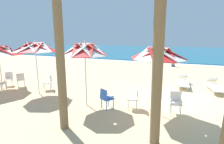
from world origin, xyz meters
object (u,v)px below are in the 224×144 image
object	(u,v)px
beachgoer_seated	(173,64)
beach_umbrella_2	(35,48)
plastic_chair_1	(134,97)
plastic_chair_2	(106,98)
plastic_chair_0	(176,101)
beach_umbrella_1	(85,50)
plastic_chair_4	(9,78)
sun_lounger_1	(183,82)
beach_umbrella_0	(158,54)
plastic_chair_3	(49,81)
plastic_chair_6	(21,79)
sun_lounger_0	(215,86)
palm_tree_0	(57,5)
palm_tree_2	(161,12)

from	to	relation	value
beachgoer_seated	beach_umbrella_2	bearing A→B (deg)	-117.15
plastic_chair_1	plastic_chair_2	bearing A→B (deg)	-154.47
plastic_chair_0	beach_umbrella_1	world-z (taller)	beach_umbrella_1
plastic_chair_4	sun_lounger_1	size ratio (longest dim) A/B	0.40
beach_umbrella_0	beachgoer_seated	bearing A→B (deg)	90.04
plastic_chair_3	sun_lounger_1	xyz separation A→B (m)	(7.05, 3.75, -0.22)
beach_umbrella_0	beach_umbrella_2	distance (m)	6.09
beach_umbrella_0	sun_lounger_1	distance (m)	5.05
plastic_chair_0	plastic_chair_4	size ratio (longest dim) A/B	1.00
beach_umbrella_2	plastic_chair_6	world-z (taller)	beach_umbrella_2
beach_umbrella_1	sun_lounger_1	bearing A→B (deg)	51.52
plastic_chair_2	beach_umbrella_0	bearing A→B (deg)	10.83
beach_umbrella_0	sun_lounger_0	bearing A→B (deg)	57.92
beach_umbrella_2	sun_lounger_1	size ratio (longest dim) A/B	1.28
plastic_chair_1	beachgoer_seated	xyz separation A→B (m)	(0.88, 11.77, -0.20)
beach_umbrella_2	plastic_chair_6	distance (m)	2.75
beach_umbrella_0	palm_tree_0	bearing A→B (deg)	-138.21
plastic_chair_1	palm_tree_2	world-z (taller)	palm_tree_2
plastic_chair_3	plastic_chair_0	bearing A→B (deg)	-3.77
plastic_chair_1	beach_umbrella_1	distance (m)	2.83
plastic_chair_3	sun_lounger_1	bearing A→B (deg)	28.03
sun_lounger_0	palm_tree_2	world-z (taller)	palm_tree_2
beach_umbrella_0	beachgoer_seated	xyz separation A→B (m)	(-0.01, 11.90, -2.03)
sun_lounger_0	sun_lounger_1	bearing A→B (deg)	169.57
plastic_chair_2	beach_umbrella_2	size ratio (longest dim) A/B	0.31
plastic_chair_1	beach_umbrella_1	bearing A→B (deg)	-166.24
plastic_chair_2	plastic_chair_6	world-z (taller)	same
palm_tree_2	beachgoer_seated	size ratio (longest dim) A/B	5.85
plastic_chair_0	plastic_chair_6	distance (m)	8.73
plastic_chair_3	beach_umbrella_1	bearing A→B (deg)	-19.42
beach_umbrella_2	plastic_chair_3	distance (m)	2.05
beach_umbrella_2	plastic_chair_3	xyz separation A→B (m)	(0.02, 0.72, -1.92)
palm_tree_2	beachgoer_seated	bearing A→B (deg)	91.26
plastic_chair_4	plastic_chair_3	bearing A→B (deg)	6.37
beach_umbrella_1	plastic_chair_3	distance (m)	3.88
sun_lounger_1	plastic_chair_3	bearing A→B (deg)	-151.97
plastic_chair_0	sun_lounger_1	world-z (taller)	plastic_chair_0
palm_tree_0	plastic_chair_4	bearing A→B (deg)	156.73
plastic_chair_4	sun_lounger_0	distance (m)	12.18
plastic_chair_2	plastic_chair_6	size ratio (longest dim) A/B	1.00
plastic_chair_4	palm_tree_2	xyz separation A→B (m)	(9.24, -2.62, 3.01)
plastic_chair_2	beachgoer_seated	distance (m)	12.43
beach_umbrella_0	beach_umbrella_2	world-z (taller)	beach_umbrella_2
plastic_chair_0	plastic_chair_4	distance (m)	9.67
palm_tree_2	beachgoer_seated	xyz separation A→B (m)	(-0.31, 14.08, -3.21)
plastic_chair_4	plastic_chair_1	bearing A→B (deg)	-2.18
plastic_chair_6	palm_tree_0	distance (m)	6.97
plastic_chair_1	palm_tree_2	bearing A→B (deg)	-62.82
plastic_chair_3	plastic_chair_6	bearing A→B (deg)	-172.78
beach_umbrella_1	plastic_chair_3	world-z (taller)	beach_umbrella_1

